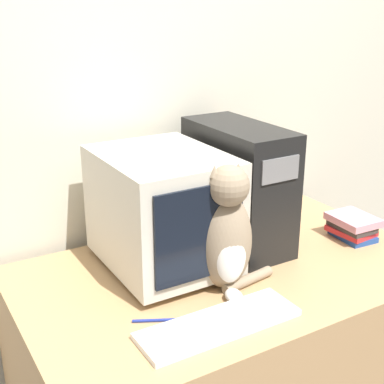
{
  "coord_description": "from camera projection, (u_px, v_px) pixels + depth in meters",
  "views": [
    {
      "loc": [
        -0.94,
        -0.91,
        1.64
      ],
      "look_at": [
        -0.14,
        0.45,
        1.07
      ],
      "focal_mm": 50.0,
      "sensor_mm": 36.0,
      "label": 1
    }
  ],
  "objects": [
    {
      "name": "wall_back",
      "position": [
        161.0,
        107.0,
        2.06
      ],
      "size": [
        7.0,
        0.05,
        2.5
      ],
      "color": "beige",
      "rests_on": "ground_plane"
    },
    {
      "name": "desk",
      "position": [
        227.0,
        363.0,
        1.96
      ],
      "size": [
        1.42,
        0.85,
        0.78
      ],
      "color": "tan",
      "rests_on": "ground_plane"
    },
    {
      "name": "crt_monitor",
      "position": [
        163.0,
        210.0,
        1.77
      ],
      "size": [
        0.37,
        0.48,
        0.4
      ],
      "color": "beige",
      "rests_on": "desk"
    },
    {
      "name": "computer_tower",
      "position": [
        238.0,
        186.0,
        1.95
      ],
      "size": [
        0.21,
        0.47,
        0.45
      ],
      "color": "black",
      "rests_on": "desk"
    },
    {
      "name": "keyboard",
      "position": [
        219.0,
        324.0,
        1.5
      ],
      "size": [
        0.48,
        0.15,
        0.02
      ],
      "color": "silver",
      "rests_on": "desk"
    },
    {
      "name": "cat",
      "position": [
        226.0,
        235.0,
        1.65
      ],
      "size": [
        0.28,
        0.24,
        0.42
      ],
      "rotation": [
        0.0,
        0.0,
        -0.25
      ],
      "color": "gray",
      "rests_on": "desk"
    },
    {
      "name": "book_stack",
      "position": [
        352.0,
        226.0,
        2.04
      ],
      "size": [
        0.15,
        0.18,
        0.09
      ],
      "color": "#234793",
      "rests_on": "desk"
    },
    {
      "name": "pen",
      "position": [
        155.0,
        320.0,
        1.52
      ],
      "size": [
        0.12,
        0.07,
        0.01
      ],
      "color": "navy",
      "rests_on": "desk"
    }
  ]
}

